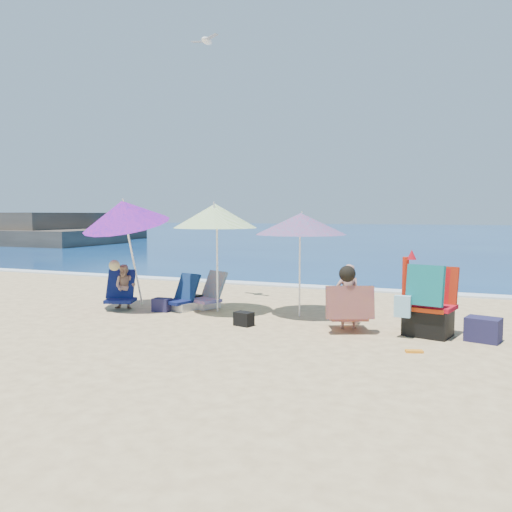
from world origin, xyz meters
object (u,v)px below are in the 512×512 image
at_px(furled_umbrella, 406,287).
at_px(umbrella_striped, 215,216).
at_px(camp_chair_left, 426,315).
at_px(camp_chair_right, 430,310).
at_px(seagull, 206,41).
at_px(umbrella_turquoise, 301,224).
at_px(umbrella_blue, 124,213).
at_px(person_left, 124,286).
at_px(chair_navy, 182,300).
at_px(chair_rainbow, 207,298).
at_px(person_center, 348,299).

bearing_deg(furled_umbrella, umbrella_striped, 173.22).
height_order(furled_umbrella, camp_chair_left, furled_umbrella).
xyz_separation_m(camp_chair_right, seagull, (-4.47, 1.52, 4.89)).
distance_m(umbrella_turquoise, seagull, 4.32).
height_order(umbrella_striped, camp_chair_left, umbrella_striped).
distance_m(umbrella_blue, person_left, 1.40).
bearing_deg(umbrella_turquoise, umbrella_striped, -167.40).
bearing_deg(chair_navy, umbrella_turquoise, 8.26).
bearing_deg(chair_rainbow, furled_umbrella, -11.61).
distance_m(camp_chair_right, person_left, 5.59).
distance_m(umbrella_turquoise, furled_umbrella, 2.25).
bearing_deg(person_left, camp_chair_left, -0.64).
bearing_deg(seagull, camp_chair_left, -17.93).
bearing_deg(camp_chair_right, umbrella_turquoise, 160.18).
bearing_deg(camp_chair_right, seagull, 161.25).
xyz_separation_m(camp_chair_right, person_center, (-1.20, -0.08, 0.11)).
bearing_deg(furled_umbrella, camp_chair_left, 5.34).
distance_m(furled_umbrella, person_left, 5.24).
relative_size(chair_navy, person_center, 0.70).
height_order(person_left, seagull, seagull).
relative_size(umbrella_striped, person_center, 1.96).
relative_size(chair_navy, chair_rainbow, 0.88).
bearing_deg(umbrella_turquoise, person_left, -168.79).
relative_size(chair_rainbow, camp_chair_left, 0.84).
relative_size(chair_navy, camp_chair_right, 0.68).
height_order(furled_umbrella, person_center, furled_umbrella).
height_order(furled_umbrella, camp_chair_right, furled_umbrella).
height_order(umbrella_striped, seagull, seagull).
xyz_separation_m(chair_rainbow, seagull, (-0.31, 0.67, 5.10)).
bearing_deg(camp_chair_right, umbrella_blue, 178.70).
bearing_deg(umbrella_striped, chair_rainbow, 135.58).
xyz_separation_m(person_center, seagull, (-3.27, 1.60, 4.78)).
relative_size(camp_chair_left, seagull, 1.40).
bearing_deg(camp_chair_left, chair_rainbow, 169.55).
bearing_deg(umbrella_striped, umbrella_turquoise, 12.60).
relative_size(umbrella_turquoise, furled_umbrella, 1.53).
bearing_deg(umbrella_blue, chair_rainbow, 28.09).
xyz_separation_m(umbrella_turquoise, camp_chair_left, (2.19, -0.72, -1.34)).
bearing_deg(seagull, umbrella_turquoise, -17.65).
bearing_deg(umbrella_turquoise, seagull, 162.35).
bearing_deg(umbrella_striped, umbrella_blue, -168.70).
xyz_separation_m(umbrella_blue, chair_rainbow, (1.35, 0.72, -1.65)).
distance_m(camp_chair_left, seagull, 6.80).
distance_m(chair_navy, camp_chair_right, 4.53).
distance_m(umbrella_striped, umbrella_blue, 1.77).
bearing_deg(person_left, umbrella_turquoise, 11.21).
distance_m(chair_rainbow, person_center, 3.12).
bearing_deg(camp_chair_left, person_center, -171.38).
distance_m(chair_navy, camp_chair_left, 4.46).
bearing_deg(umbrella_blue, camp_chair_right, -1.30).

